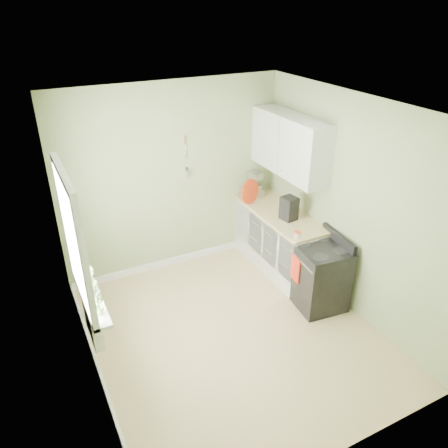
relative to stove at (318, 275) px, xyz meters
name	(u,v)px	position (x,y,z in m)	size (l,w,h in m)	color
floor	(233,334)	(-1.28, -0.05, -0.44)	(3.20, 3.60, 0.02)	tan
ceiling	(235,108)	(-1.28, -0.05, 2.28)	(3.20, 3.60, 0.02)	white
wall_back	(173,180)	(-1.28, 1.76, 0.92)	(3.20, 0.02, 2.70)	#93A36F
wall_left	(79,276)	(-2.89, -0.05, 0.92)	(0.02, 3.60, 2.70)	#93A36F
wall_right	(351,207)	(0.33, -0.05, 0.92)	(0.02, 3.60, 2.70)	#93A36F
base_cabinets	(279,241)	(0.02, 0.95, 0.00)	(0.60, 1.60, 0.87)	white
countertop	(281,214)	(0.01, 0.95, 0.46)	(0.64, 1.60, 0.04)	#D2BF80
upper_cabinets	(289,145)	(0.15, 1.05, 1.42)	(0.35, 1.40, 0.80)	white
window	(73,241)	(-2.86, 0.25, 1.12)	(0.06, 1.14, 1.44)	white
window_sill	(91,296)	(-2.79, 0.25, 0.45)	(0.18, 1.14, 0.04)	white
radiator	(93,324)	(-2.82, 0.20, 0.12)	(0.12, 0.50, 0.35)	white
wall_utensils	(186,164)	(-1.08, 1.73, 1.13)	(0.02, 0.14, 0.58)	#D2BF80
stove	(318,275)	(0.00, 0.00, 0.00)	(0.68, 0.75, 0.97)	black
stand_mixer	(253,183)	(-0.03, 1.69, 0.66)	(0.26, 0.38, 0.43)	#B2B2B7
kettle	(243,192)	(-0.23, 1.62, 0.58)	(0.20, 0.12, 0.20)	silver
coffee_maker	(289,209)	(-0.01, 0.73, 0.63)	(0.21, 0.23, 0.32)	black
red_tray	(250,192)	(-0.23, 1.42, 0.66)	(0.37, 0.37, 0.02)	red
jar	(297,235)	(-0.20, 0.25, 0.52)	(0.08, 0.08, 0.09)	beige
plant_a	(98,303)	(-2.78, -0.12, 0.61)	(0.15, 0.10, 0.29)	#446731
plant_b	(89,281)	(-2.78, 0.28, 0.62)	(0.16, 0.13, 0.30)	#446731
plant_c	(83,266)	(-2.78, 0.57, 0.63)	(0.18, 0.18, 0.32)	#446731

